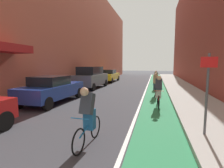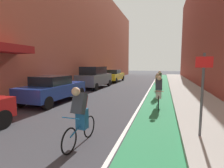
{
  "view_description": "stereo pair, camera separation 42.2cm",
  "coord_description": "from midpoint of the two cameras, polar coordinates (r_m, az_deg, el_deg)",
  "views": [
    {
      "loc": [
        2.9,
        1.23,
        2.19
      ],
      "look_at": [
        0.67,
        10.14,
        1.14
      ],
      "focal_mm": 27.7,
      "sensor_mm": 36.0,
      "label": 1
    },
    {
      "loc": [
        3.3,
        1.34,
        2.19
      ],
      "look_at": [
        0.67,
        10.14,
        1.14
      ],
      "focal_mm": 27.7,
      "sensor_mm": 36.0,
      "label": 2
    }
  ],
  "objects": [
    {
      "name": "parked_sedan_yellow_cab",
      "position": [
        21.8,
        -1.68,
        2.83
      ],
      "size": [
        1.89,
        4.76,
        1.53
      ],
      "color": "yellow",
      "rests_on": "ground"
    },
    {
      "name": "lane_divider_stripe",
      "position": [
        17.31,
        10.8,
        -0.85
      ],
      "size": [
        0.12,
        40.86,
        0.0
      ],
      "primitive_type": "cube",
      "color": "white",
      "rests_on": "ground"
    },
    {
      "name": "parked_sedan_blue",
      "position": [
        10.51,
        -20.3,
        -1.56
      ],
      "size": [
        1.98,
        4.41,
        1.53
      ],
      "color": "navy",
      "rests_on": "ground"
    },
    {
      "name": "parked_suv_gray",
      "position": [
        15.98,
        -7.67,
        2.26
      ],
      "size": [
        1.96,
        4.46,
        1.98
      ],
      "color": "#595B60",
      "rests_on": "ground"
    },
    {
      "name": "building_facade_right",
      "position": [
        20.17,
        28.45,
        18.24
      ],
      "size": [
        2.4,
        36.86,
        13.09
      ],
      "primitive_type": "cube",
      "color": "brown",
      "rests_on": "ground"
    },
    {
      "name": "street_sign_post",
      "position": [
        5.53,
        27.07,
        -0.75
      ],
      "size": [
        0.44,
        0.07,
        2.36
      ],
      "color": "#4C4C51",
      "rests_on": "sidewalk_right"
    },
    {
      "name": "cyclist_mid",
      "position": [
        9.19,
        13.81,
        -2.29
      ],
      "size": [
        0.48,
        1.73,
        1.62
      ],
      "color": "black",
      "rests_on": "ground"
    },
    {
      "name": "ground_plane",
      "position": [
        15.61,
        2.46,
        -1.54
      ],
      "size": [
        89.89,
        89.89,
        0.0
      ],
      "primitive_type": "plane",
      "color": "#38383D"
    },
    {
      "name": "bike_lane_paint",
      "position": [
        17.28,
        13.78,
        -0.94
      ],
      "size": [
        1.6,
        40.86,
        0.0
      ],
      "primitive_type": "cube",
      "color": "#2D8451",
      "rests_on": "ground"
    },
    {
      "name": "cyclist_far",
      "position": [
        15.92,
        13.54,
        1.52
      ],
      "size": [
        0.48,
        1.73,
        1.62
      ],
      "color": "black",
      "rests_on": "ground"
    },
    {
      "name": "cyclist_trailing",
      "position": [
        12.14,
        13.18,
        0.02
      ],
      "size": [
        0.48,
        1.71,
        1.61
      ],
      "color": "black",
      "rests_on": "ground"
    },
    {
      "name": "cyclist_lead",
      "position": [
        4.76,
        -10.45,
        -9.92
      ],
      "size": [
        0.48,
        1.7,
        1.61
      ],
      "color": "black",
      "rests_on": "ground"
    },
    {
      "name": "sidewalk_right",
      "position": [
        17.4,
        20.82,
        -0.9
      ],
      "size": [
        2.66,
        40.86,
        0.14
      ],
      "primitive_type": "cube",
      "color": "#A8A59E",
      "rests_on": "ground"
    },
    {
      "name": "building_facade_left",
      "position": [
        19.56,
        -13.36,
        16.72
      ],
      "size": [
        4.15,
        40.86,
        11.42
      ],
      "color": "#9E4C38",
      "rests_on": "ground"
    }
  ]
}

